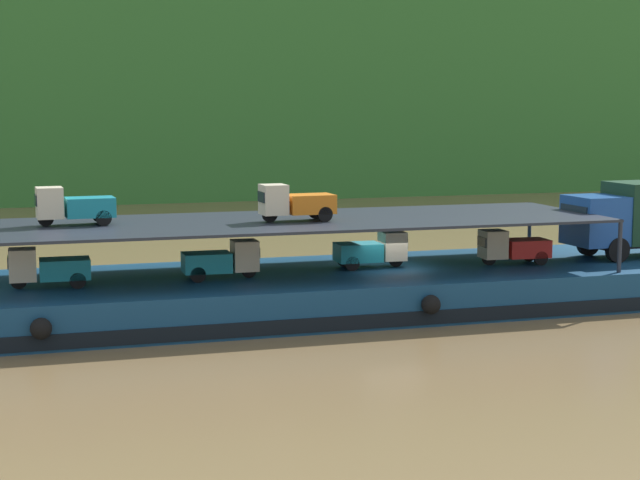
% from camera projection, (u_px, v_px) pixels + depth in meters
% --- Properties ---
extents(ground_plane, '(400.00, 400.00, 0.00)m').
position_uv_depth(ground_plane, '(388.00, 306.00, 39.45)').
color(ground_plane, brown).
extents(cargo_barge, '(32.81, 8.47, 1.50)m').
position_uv_depth(cargo_barge, '(389.00, 287.00, 39.33)').
color(cargo_barge, navy).
rests_on(cargo_barge, ground).
extents(cargo_rack, '(23.61, 7.12, 2.00)m').
position_uv_depth(cargo_rack, '(294.00, 221.00, 37.90)').
color(cargo_rack, '#232833').
rests_on(cargo_rack, cargo_barge).
extents(mini_truck_lower_stern, '(2.76, 1.23, 1.38)m').
position_uv_depth(mini_truck_lower_stern, '(48.00, 268.00, 35.00)').
color(mini_truck_lower_stern, teal).
rests_on(mini_truck_lower_stern, cargo_barge).
extents(mini_truck_lower_aft, '(2.76, 1.24, 1.38)m').
position_uv_depth(mini_truck_lower_aft, '(222.00, 260.00, 36.72)').
color(mini_truck_lower_aft, teal).
rests_on(mini_truck_lower_aft, cargo_barge).
extents(mini_truck_lower_mid, '(2.76, 1.24, 1.38)m').
position_uv_depth(mini_truck_lower_mid, '(372.00, 250.00, 39.23)').
color(mini_truck_lower_mid, teal).
rests_on(mini_truck_lower_mid, cargo_barge).
extents(mini_truck_lower_fore, '(2.79, 1.29, 1.38)m').
position_uv_depth(mini_truck_lower_fore, '(513.00, 247.00, 40.09)').
color(mini_truck_lower_fore, red).
rests_on(mini_truck_lower_fore, cargo_barge).
extents(mini_truck_upper_stern, '(2.78, 1.27, 1.38)m').
position_uv_depth(mini_truck_upper_stern, '(74.00, 206.00, 36.10)').
color(mini_truck_upper_stern, teal).
rests_on(mini_truck_upper_stern, cargo_rack).
extents(mini_truck_upper_mid, '(2.77, 1.26, 1.38)m').
position_uv_depth(mini_truck_upper_mid, '(295.00, 203.00, 37.31)').
color(mini_truck_upper_mid, orange).
rests_on(mini_truck_upper_mid, cargo_rack).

